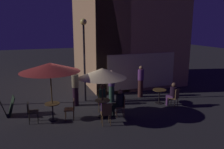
{
  "coord_description": "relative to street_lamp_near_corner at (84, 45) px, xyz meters",
  "views": [
    {
      "loc": [
        -1.91,
        -10.2,
        3.92
      ],
      "look_at": [
        1.51,
        -0.64,
        1.69
      ],
      "focal_mm": 35.84,
      "sensor_mm": 36.0,
      "label": 1
    }
  ],
  "objects": [
    {
      "name": "cafe_chair_5",
      "position": [
        3.92,
        -2.39,
        -2.43
      ],
      "size": [
        0.58,
        0.58,
        0.93
      ],
      "rotation": [
        0.0,
        0.0,
        2.12
      ],
      "color": "brown",
      "rests_on": "ground"
    },
    {
      "name": "cafe_chair_1",
      "position": [
        0.1,
        -3.24,
        -2.41
      ],
      "size": [
        0.45,
        0.45,
        0.95
      ],
      "rotation": [
        0.0,
        0.0,
        1.43
      ],
      "color": "brown",
      "rests_on": "ground"
    },
    {
      "name": "cafe_chair_2",
      "position": [
        1.05,
        -2.57,
        -2.42
      ],
      "size": [
        0.46,
        0.46,
        0.95
      ],
      "rotation": [
        0.0,
        0.0,
        2.92
      ],
      "color": "brown",
      "rests_on": "ground"
    },
    {
      "name": "cafe_chair_0",
      "position": [
        0.44,
        -1.62,
        -2.42
      ],
      "size": [
        0.51,
        0.51,
        0.94
      ],
      "rotation": [
        0.0,
        0.0,
        -1.85
      ],
      "color": "brown",
      "rests_on": "ground"
    },
    {
      "name": "menu_sandwich_board",
      "position": [
        -3.7,
        -0.87,
        -2.54
      ],
      "size": [
        0.73,
        0.67,
        0.86
      ],
      "rotation": [
        0.0,
        0.0,
        0.21
      ],
      "color": "black",
      "rests_on": "ground"
    },
    {
      "name": "patron_seated_2",
      "position": [
        3.84,
        -2.27,
        -2.29
      ],
      "size": [
        0.48,
        0.53,
        1.22
      ],
      "rotation": [
        0.0,
        0.0,
        2.12
      ],
      "color": "#582E60",
      "rests_on": "ground"
    },
    {
      "name": "patron_standing_5",
      "position": [
        -0.61,
        -0.55,
        -2.07
      ],
      "size": [
        0.34,
        0.34,
        1.8
      ],
      "rotation": [
        0.0,
        0.0,
        0.98
      ],
      "color": "black",
      "rests_on": "ground"
    },
    {
      "name": "patron_standing_4",
      "position": [
        1.26,
        -0.62,
        -2.13
      ],
      "size": [
        0.33,
        0.33,
        1.69
      ],
      "rotation": [
        0.0,
        0.0,
        1.63
      ],
      "color": "#284535",
      "rests_on": "ground"
    },
    {
      "name": "patron_standing_3",
      "position": [
        3.06,
        -0.38,
        -2.09
      ],
      "size": [
        0.33,
        0.33,
        1.77
      ],
      "rotation": [
        0.0,
        0.0,
        0.14
      ],
      "color": "#42201E",
      "rests_on": "ground"
    },
    {
      "name": "patio_umbrella_0",
      "position": [
        0.22,
        -2.38,
        -1.02
      ],
      "size": [
        2.05,
        2.05,
        2.18
      ],
      "color": "black",
      "rests_on": "ground"
    },
    {
      "name": "street_lamp_near_corner",
      "position": [
        0.0,
        0.0,
        0.0
      ],
      "size": [
        0.33,
        0.33,
        4.26
      ],
      "color": "black",
      "rests_on": "ground"
    },
    {
      "name": "patio_umbrella_1",
      "position": [
        -1.86,
        -2.0,
        -0.71
      ],
      "size": [
        2.42,
        2.42,
        2.46
      ],
      "color": "black",
      "rests_on": "ground"
    },
    {
      "name": "cafe_chair_4",
      "position": [
        -1.09,
        -2.16,
        -2.46
      ],
      "size": [
        0.51,
        0.51,
        0.87
      ],
      "rotation": [
        0.0,
        0.0,
        2.92
      ],
      "color": "#513722",
      "rests_on": "ground"
    },
    {
      "name": "ground_plane",
      "position": [
        -0.58,
        -0.95,
        -2.98
      ],
      "size": [
        60.0,
        60.0,
        0.0
      ],
      "primitive_type": "plane",
      "color": "#292629"
    },
    {
      "name": "cafe_building",
      "position": [
        2.84,
        2.91,
        1.9
      ],
      "size": [
        6.27,
        6.97,
        9.78
      ],
      "color": "tan",
      "rests_on": "ground"
    },
    {
      "name": "cafe_table_2",
      "position": [
        3.48,
        -1.67,
        -2.47
      ],
      "size": [
        0.68,
        0.68,
        0.73
      ],
      "color": "black",
      "rests_on": "ground"
    },
    {
      "name": "cafe_table_0",
      "position": [
        0.22,
        -2.38,
        -2.44
      ],
      "size": [
        0.66,
        0.66,
        0.78
      ],
      "color": "black",
      "rests_on": "ground"
    },
    {
      "name": "cafe_table_1",
      "position": [
        -1.86,
        -2.0,
        -2.48
      ],
      "size": [
        0.62,
        0.62,
        0.75
      ],
      "color": "black",
      "rests_on": "ground"
    },
    {
      "name": "patron_seated_1",
      "position": [
        0.91,
        -2.54,
        -2.29
      ],
      "size": [
        0.54,
        0.43,
        1.22
      ],
      "rotation": [
        0.0,
        0.0,
        2.92
      ],
      "color": "black",
      "rests_on": "ground"
    },
    {
      "name": "patron_seated_0",
      "position": [
        0.4,
        -1.76,
        -2.28
      ],
      "size": [
        0.41,
        0.52,
        1.26
      ],
      "rotation": [
        0.0,
        0.0,
        -1.85
      ],
      "color": "#552F65",
      "rests_on": "ground"
    },
    {
      "name": "cafe_chair_3",
      "position": [
        -2.72,
        -1.95,
        -2.45
      ],
      "size": [
        0.44,
        0.44,
        0.87
      ],
      "rotation": [
        0.0,
        0.0,
        -0.05
      ],
      "color": "black",
      "rests_on": "ground"
    }
  ]
}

